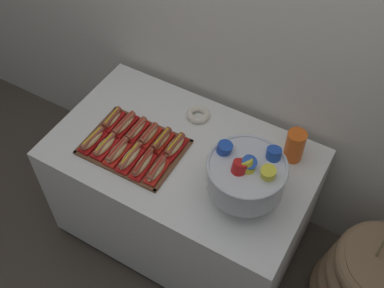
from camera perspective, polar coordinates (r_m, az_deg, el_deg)
The scene contains 20 objects.
ground_plane at distance 2.94m, azimuth -0.99°, elevation -10.24°, with size 10.00×10.00×0.00m, color #4C4238.
back_wall at distance 2.26m, azimuth 5.11°, elevation 16.32°, with size 6.00×0.10×2.60m, color silver.
buffet_table at distance 2.60m, azimuth -1.11°, elevation -5.92°, with size 1.32×0.79×0.75m.
floor_vase at distance 2.63m, azimuth 20.98°, elevation -16.03°, with size 0.58×0.58×1.10m.
serving_tray at distance 2.35m, azimuth -7.08°, elevation -0.39°, with size 0.48×0.37×0.01m.
hot_dog_0 at distance 2.37m, azimuth -12.02°, elevation 0.49°, with size 0.07×0.17×0.06m.
hot_dog_1 at distance 2.33m, azimuth -10.56°, elevation -0.23°, with size 0.07×0.16×0.06m.
hot_dog_2 at distance 2.30m, azimuth -9.08°, elevation -0.90°, with size 0.07×0.17×0.06m.
hot_dog_3 at distance 2.27m, azimuth -7.54°, elevation -1.62°, with size 0.07×0.18×0.06m.
hot_dog_4 at distance 2.24m, azimuth -5.96°, elevation -2.39°, with size 0.07×0.19×0.06m.
hot_dog_5 at distance 2.21m, azimuth -4.33°, elevation -3.17°, with size 0.07×0.17×0.06m.
hot_dog_6 at distance 2.45m, azimuth -9.70°, elevation 3.00°, with size 0.07×0.16×0.06m.
hot_dog_7 at distance 2.41m, azimuth -8.26°, elevation 2.38°, with size 0.07×0.18×0.06m.
hot_dog_8 at distance 2.38m, azimuth -6.79°, elevation 1.73°, with size 0.06×0.17×0.06m.
hot_dog_9 at distance 2.35m, azimuth -5.28°, elevation 1.10°, with size 0.06×0.16×0.06m.
hot_dog_10 at distance 2.32m, azimuth -3.73°, elevation 0.44°, with size 0.06×0.16×0.06m.
hot_dog_11 at distance 2.29m, azimuth -2.14°, elevation -0.26°, with size 0.07×0.17×0.06m.
punch_bowl at distance 2.04m, azimuth 6.64°, elevation -3.68°, with size 0.35×0.35×0.28m.
cup_stack at distance 2.28m, azimuth 12.40°, elevation -0.22°, with size 0.09×0.09×0.17m.
donut at distance 2.46m, azimuth 0.75°, elevation 3.61°, with size 0.12×0.12×0.04m.
Camera 1 is at (0.77, -1.24, 2.55)m, focal length 43.80 mm.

